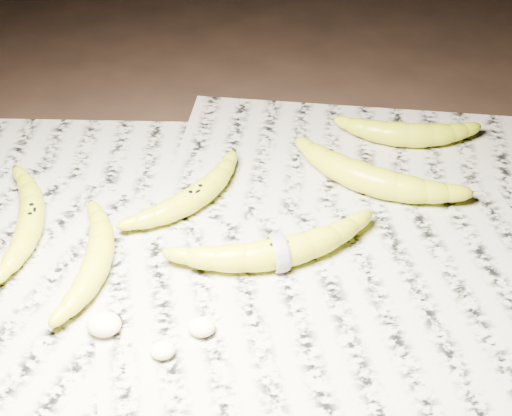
{
  "coord_description": "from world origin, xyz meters",
  "views": [
    {
      "loc": [
        0.05,
        -0.65,
        0.62
      ],
      "look_at": [
        0.03,
        0.02,
        0.05
      ],
      "focal_mm": 50.0,
      "sensor_mm": 36.0,
      "label": 1
    }
  ],
  "objects_px": {
    "banana_taped": "(278,251)",
    "banana_upper_b": "(408,133)",
    "banana_upper_a": "(370,177)",
    "banana_left_a": "(31,216)",
    "banana_left_b": "(98,257)",
    "banana_center": "(195,195)"
  },
  "relations": [
    {
      "from": "banana_left_a",
      "to": "banana_center",
      "type": "distance_m",
      "value": 0.21
    },
    {
      "from": "banana_left_a",
      "to": "banana_left_b",
      "type": "xyz_separation_m",
      "value": [
        0.1,
        -0.07,
        0.0
      ]
    },
    {
      "from": "banana_center",
      "to": "banana_taped",
      "type": "xyz_separation_m",
      "value": [
        0.11,
        -0.1,
        0.0
      ]
    },
    {
      "from": "banana_upper_a",
      "to": "banana_upper_b",
      "type": "bearing_deg",
      "value": 86.72
    },
    {
      "from": "banana_center",
      "to": "banana_upper_b",
      "type": "height_order",
      "value": "banana_upper_b"
    },
    {
      "from": "banana_left_a",
      "to": "banana_upper_a",
      "type": "bearing_deg",
      "value": -87.93
    },
    {
      "from": "banana_taped",
      "to": "banana_upper_b",
      "type": "height_order",
      "value": "banana_taped"
    },
    {
      "from": "banana_left_b",
      "to": "banana_taped",
      "type": "xyz_separation_m",
      "value": [
        0.22,
        0.02,
        0.0
      ]
    },
    {
      "from": "banana_taped",
      "to": "banana_upper_a",
      "type": "distance_m",
      "value": 0.19
    },
    {
      "from": "banana_left_a",
      "to": "banana_upper_a",
      "type": "xyz_separation_m",
      "value": [
        0.44,
        0.09,
        0.0
      ]
    },
    {
      "from": "banana_left_a",
      "to": "banana_left_b",
      "type": "bearing_deg",
      "value": -135.08
    },
    {
      "from": "banana_left_a",
      "to": "banana_upper_b",
      "type": "height_order",
      "value": "banana_upper_b"
    },
    {
      "from": "banana_left_a",
      "to": "banana_taped",
      "type": "height_order",
      "value": "banana_taped"
    },
    {
      "from": "banana_taped",
      "to": "banana_upper_b",
      "type": "bearing_deg",
      "value": 36.38
    },
    {
      "from": "banana_left_a",
      "to": "banana_left_b",
      "type": "height_order",
      "value": "same"
    },
    {
      "from": "banana_upper_a",
      "to": "banana_upper_b",
      "type": "height_order",
      "value": "banana_upper_a"
    },
    {
      "from": "banana_left_b",
      "to": "banana_center",
      "type": "height_order",
      "value": "same"
    },
    {
      "from": "banana_left_a",
      "to": "banana_taped",
      "type": "xyz_separation_m",
      "value": [
        0.32,
        -0.05,
        0.0
      ]
    },
    {
      "from": "banana_center",
      "to": "banana_upper_b",
      "type": "bearing_deg",
      "value": -22.41
    },
    {
      "from": "banana_taped",
      "to": "banana_left_b",
      "type": "bearing_deg",
      "value": 166.73
    },
    {
      "from": "banana_left_b",
      "to": "banana_center",
      "type": "bearing_deg",
      "value": -39.99
    },
    {
      "from": "banana_left_b",
      "to": "banana_center",
      "type": "relative_size",
      "value": 0.96
    }
  ]
}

